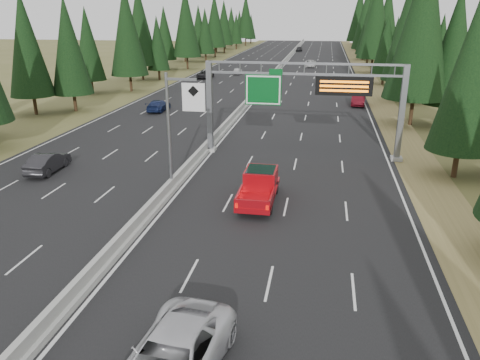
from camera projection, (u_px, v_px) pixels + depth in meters
The scene contains 19 objects.
road at pixel (268, 82), 83.27m from camera, with size 32.00×260.00×0.08m, color black.
shoulder_right at pixel (371, 84), 80.33m from camera, with size 3.60×260.00×0.06m, color olive.
shoulder_left at pixel (172, 79), 86.21m from camera, with size 3.60×260.00×0.06m, color brown.
median_barrier at pixel (268, 80), 83.14m from camera, with size 0.70×260.00×0.85m.
sign_gantry at pixel (311, 95), 38.22m from camera, with size 16.75×0.98×7.80m.
hov_sign_pole at pixel (177, 125), 30.60m from camera, with size 2.80×0.50×8.00m.
tree_row_right at pixel (402, 25), 75.14m from camera, with size 11.97×242.49×18.80m.
tree_row_left at pixel (113, 32), 70.95m from camera, with size 11.61×238.61×18.67m.
silver_minivan at pixel (172, 359), 15.33m from camera, with size 2.87×6.22×1.73m, color silver.
red_pickup at pixel (260, 184), 30.40m from camera, with size 2.14×5.99×1.95m.
car_ahead_green at pixel (328, 83), 76.18m from camera, with size 1.92×4.76×1.62m, color #156038.
car_ahead_dkred at pixel (358, 99), 61.67m from camera, with size 1.70×4.88×1.61m, color #530B15.
car_ahead_dkgrey at pixel (323, 80), 79.51m from camera, with size 2.16×5.32×1.54m, color black.
car_ahead_white at pixel (310, 63), 105.32m from camera, with size 2.51×5.43×1.51m, color white.
car_ahead_far at pixel (299, 49), 147.44m from camera, with size 1.79×4.46×1.52m, color black.
car_onc_near at pixel (48, 162), 35.86m from camera, with size 1.59×4.57×1.50m, color black.
car_onc_blue at pixel (158, 105), 58.12m from camera, with size 1.94×4.77×1.38m, color #16234F.
car_onc_white at pixel (238, 71), 92.84m from camera, with size 1.52×3.79×1.29m, color silver.
car_onc_far at pixel (206, 74), 87.18m from camera, with size 2.41×5.22×1.45m, color black.
Camera 1 is at (9.93, -3.86, 11.66)m, focal length 35.00 mm.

